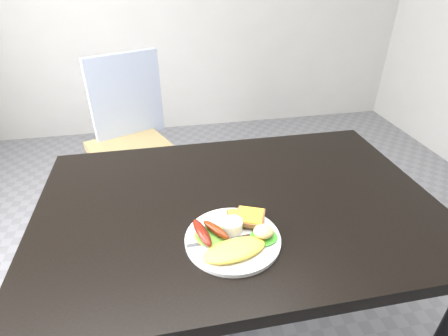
# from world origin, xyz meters

# --- Properties ---
(dining_table) EXTENTS (1.20, 0.80, 0.04)m
(dining_table) POSITION_xyz_m (0.00, 0.00, 0.73)
(dining_table) COLOR black
(dining_table) RESTS_ON ground
(dining_chair) EXTENTS (0.54, 0.54, 0.05)m
(dining_chair) POSITION_xyz_m (-0.39, 0.97, 0.45)
(dining_chair) COLOR #9F8652
(dining_chair) RESTS_ON ground
(person) EXTENTS (0.55, 0.45, 1.33)m
(person) POSITION_xyz_m (-0.03, 0.68, 0.67)
(person) COLOR navy
(person) RESTS_ON ground
(plate) EXTENTS (0.25, 0.25, 0.01)m
(plate) POSITION_xyz_m (-0.05, -0.17, 0.76)
(plate) COLOR white
(plate) RESTS_ON dining_table
(lettuce_left) EXTENTS (0.09, 0.09, 0.01)m
(lettuce_left) POSITION_xyz_m (-0.11, -0.15, 0.77)
(lettuce_left) COLOR #488319
(lettuce_left) RESTS_ON plate
(lettuce_right) EXTENTS (0.09, 0.08, 0.01)m
(lettuce_right) POSITION_xyz_m (0.02, -0.19, 0.77)
(lettuce_right) COLOR #258219
(lettuce_right) RESTS_ON plate
(omelette) EXTENTS (0.18, 0.11, 0.02)m
(omelette) POSITION_xyz_m (-0.06, -0.22, 0.77)
(omelette) COLOR yellow
(omelette) RESTS_ON plate
(sausage_a) EXTENTS (0.05, 0.11, 0.03)m
(sausage_a) POSITION_xyz_m (-0.13, -0.16, 0.78)
(sausage_a) COLOR maroon
(sausage_a) RESTS_ON lettuce_left
(sausage_b) EXTENTS (0.07, 0.09, 0.02)m
(sausage_b) POSITION_xyz_m (-0.10, -0.15, 0.78)
(sausage_b) COLOR maroon
(sausage_b) RESTS_ON lettuce_left
(ramekin) EXTENTS (0.06, 0.06, 0.03)m
(ramekin) POSITION_xyz_m (-0.05, -0.14, 0.78)
(ramekin) COLOR white
(ramekin) RESTS_ON plate
(toast_a) EXTENTS (0.07, 0.07, 0.01)m
(toast_a) POSITION_xyz_m (-0.02, -0.10, 0.77)
(toast_a) COLOR brown
(toast_a) RESTS_ON plate
(toast_b) EXTENTS (0.10, 0.10, 0.01)m
(toast_b) POSITION_xyz_m (0.01, -0.12, 0.78)
(toast_b) COLOR brown
(toast_b) RESTS_ON toast_a
(potato_salad) EXTENTS (0.06, 0.06, 0.03)m
(potato_salad) POSITION_xyz_m (0.02, -0.19, 0.79)
(potato_salad) COLOR #EFEEA3
(potato_salad) RESTS_ON lettuce_right
(fork) EXTENTS (0.16, 0.02, 0.00)m
(fork) POSITION_xyz_m (-0.10, -0.18, 0.76)
(fork) COLOR #ADAFB7
(fork) RESTS_ON plate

